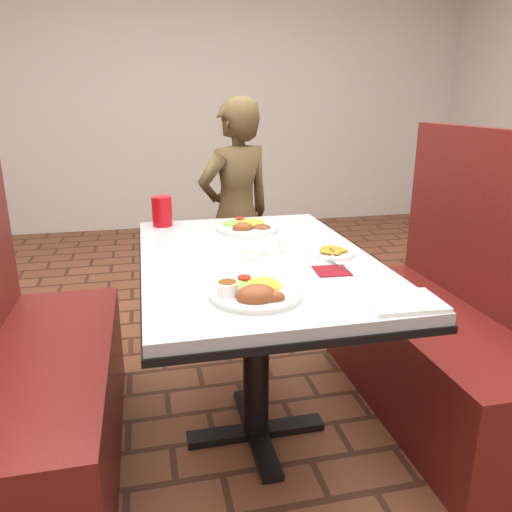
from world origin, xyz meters
name	(u,v)px	position (x,y,z in m)	size (l,w,h in m)	color
dining_table	(256,281)	(0.00, 0.00, 0.65)	(0.81, 1.21, 0.75)	#B3B5B8
booth_bench_left	(32,387)	(-0.80, 0.00, 0.33)	(0.47, 1.20, 1.17)	maroon
booth_bench_right	(444,340)	(0.80, 0.00, 0.33)	(0.47, 1.20, 1.17)	maroon
diner_person	(236,215)	(0.13, 1.09, 0.65)	(0.47, 0.31, 1.30)	brown
near_dinner_plate	(254,288)	(-0.09, -0.37, 0.78)	(0.26, 0.26, 0.08)	white
far_dinner_plate	(247,224)	(0.05, 0.37, 0.77)	(0.26, 0.26, 0.07)	white
plantain_plate	(331,252)	(0.27, -0.04, 0.76)	(0.17, 0.17, 0.03)	white
maroon_napkin	(332,271)	(0.20, -0.21, 0.75)	(0.11, 0.11, 0.00)	maroon
spoon_utensil	(336,265)	(0.24, -0.17, 0.75)	(0.01, 0.12, 0.00)	silver
red_tumbler	(162,211)	(-0.30, 0.52, 0.81)	(0.09, 0.09, 0.13)	red
paper_napkin	(403,302)	(0.29, -0.51, 0.76)	(0.21, 0.15, 0.01)	white
knife_utensil	(251,295)	(-0.10, -0.38, 0.76)	(0.01, 0.18, 0.00)	silver
fork_utensil	(256,294)	(-0.08, -0.38, 0.76)	(0.01, 0.14, 0.00)	silver
lettuce_shreds	(263,250)	(0.04, 0.06, 0.75)	(0.28, 0.32, 0.00)	#84BF4C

